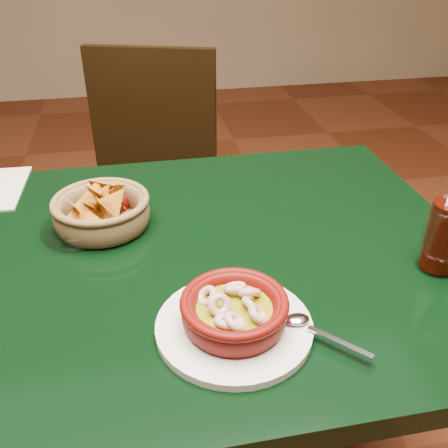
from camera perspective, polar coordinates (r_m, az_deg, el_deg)
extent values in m
cube|color=black|center=(0.91, -8.94, -4.53)|extent=(1.20, 0.80, 0.04)
cylinder|color=black|center=(1.51, 12.44, -6.24)|extent=(0.06, 0.06, 0.71)
cube|color=black|center=(1.60, -9.14, 1.01)|extent=(0.54, 0.54, 0.04)
cylinder|color=black|center=(1.64, -16.43, -8.86)|extent=(0.04, 0.04, 0.46)
cylinder|color=black|center=(1.55, -3.48, -10.30)|extent=(0.04, 0.04, 0.46)
cylinder|color=black|center=(1.92, -12.49, -1.85)|extent=(0.04, 0.04, 0.46)
cylinder|color=black|center=(1.84, -1.48, -2.66)|extent=(0.04, 0.04, 0.46)
cube|color=black|center=(1.66, -8.11, 11.78)|extent=(0.40, 0.16, 0.45)
cylinder|color=silver|center=(0.74, 1.15, -11.60)|extent=(0.23, 0.23, 0.01)
cylinder|color=#4C0704|center=(0.73, 1.16, -11.02)|extent=(0.13, 0.13, 0.01)
torus|color=#4C0704|center=(0.72, 1.17, -10.02)|extent=(0.17, 0.17, 0.04)
torus|color=#4C0704|center=(0.71, 1.19, -8.92)|extent=(0.16, 0.16, 0.01)
cylinder|color=#75720D|center=(0.72, 1.18, -9.72)|extent=(0.12, 0.12, 0.01)
torus|color=#CFA698|center=(0.71, 3.09, -9.38)|extent=(0.03, 0.04, 0.04)
torus|color=#CFA698|center=(0.73, 2.89, -7.89)|extent=(0.05, 0.04, 0.04)
torus|color=#CFA698|center=(0.74, 1.26, -7.26)|extent=(0.04, 0.04, 0.03)
torus|color=#CFA698|center=(0.72, -1.92, -8.26)|extent=(0.03, 0.04, 0.04)
torus|color=#CFA698|center=(0.70, -0.55, -9.23)|extent=(0.04, 0.03, 0.04)
torus|color=#CFA698|center=(0.69, 0.25, -11.09)|extent=(0.04, 0.05, 0.03)
torus|color=#CFA698|center=(0.68, 1.26, -11.11)|extent=(0.04, 0.04, 0.04)
torus|color=#CFA698|center=(0.69, 3.93, -10.31)|extent=(0.04, 0.05, 0.04)
cube|color=silver|center=(0.72, 13.09, -12.98)|extent=(0.07, 0.08, 0.00)
ellipsoid|color=silver|center=(0.74, 8.35, -10.71)|extent=(0.04, 0.03, 0.01)
cylinder|color=brown|center=(1.00, -13.59, -0.06)|extent=(0.16, 0.16, 0.01)
torus|color=brown|center=(0.98, -13.77, 1.22)|extent=(0.22, 0.22, 0.06)
torus|color=brown|center=(0.97, -13.97, 2.60)|extent=(0.19, 0.19, 0.01)
cone|color=#B26817|center=(0.99, -12.06, 2.87)|extent=(0.06, 0.08, 0.08)
cone|color=#B26817|center=(0.98, -13.86, 1.37)|extent=(0.08, 0.04, 0.07)
cone|color=#B26817|center=(0.98, -12.13, 2.47)|extent=(0.06, 0.09, 0.07)
cone|color=#B26817|center=(0.97, -13.98, 2.82)|extent=(0.09, 0.04, 0.09)
cone|color=#B26817|center=(0.95, -14.97, 0.10)|extent=(0.08, 0.06, 0.05)
cone|color=#B26817|center=(1.01, -14.58, 2.03)|extent=(0.04, 0.09, 0.09)
cone|color=#B26817|center=(0.97, -14.01, 3.02)|extent=(0.05, 0.10, 0.08)
cone|color=#B26817|center=(0.97, -14.10, 2.65)|extent=(0.04, 0.09, 0.09)
cone|color=#B26817|center=(0.95, -16.77, 2.12)|extent=(0.05, 0.08, 0.08)
cone|color=#B26817|center=(1.00, -15.14, 1.78)|extent=(0.08, 0.06, 0.06)
cone|color=#B26817|center=(0.96, -14.09, 3.13)|extent=(0.07, 0.06, 0.08)
cone|color=#B26817|center=(0.99, -12.36, 3.65)|extent=(0.05, 0.08, 0.08)
cone|color=#B26817|center=(0.98, -13.94, 4.29)|extent=(0.09, 0.07, 0.07)
cone|color=#B26817|center=(0.92, -12.63, 2.38)|extent=(0.09, 0.06, 0.08)
cone|color=#B26817|center=(0.98, -14.25, 2.54)|extent=(0.09, 0.07, 0.06)
cone|color=#B26817|center=(0.99, -12.79, 4.14)|extent=(0.07, 0.10, 0.07)
cone|color=#B26817|center=(0.99, -14.63, 1.92)|extent=(0.06, 0.09, 0.08)
cone|color=#B26817|center=(0.99, -13.26, 1.49)|extent=(0.07, 0.05, 0.06)
cone|color=#B26817|center=(0.98, -13.93, 1.54)|extent=(0.08, 0.07, 0.07)
cone|color=#B26817|center=(1.01, -12.67, 3.37)|extent=(0.08, 0.08, 0.06)
cone|color=#B26817|center=(0.96, -16.09, 1.13)|extent=(0.06, 0.08, 0.07)
cone|color=#B26817|center=(0.96, -14.40, 3.26)|extent=(0.07, 0.07, 0.08)
cylinder|color=#4C0704|center=(1.06, -13.08, 2.07)|extent=(0.09, 0.09, 0.01)
torus|color=#4C0704|center=(1.05, -13.19, 2.90)|extent=(0.13, 0.13, 0.04)
cylinder|color=#284712|center=(1.05, -13.23, 3.20)|extent=(0.07, 0.07, 0.01)
sphere|color=#284712|center=(1.04, -13.78, 3.07)|extent=(0.02, 0.02, 0.02)
sphere|color=#284712|center=(1.04, -12.76, 3.37)|extent=(0.02, 0.02, 0.02)
sphere|color=#284712|center=(1.04, -14.13, 3.19)|extent=(0.02, 0.02, 0.02)
sphere|color=#284712|center=(1.04, -12.77, 3.24)|extent=(0.02, 0.02, 0.02)
sphere|color=#284712|center=(1.05, -12.45, 3.53)|extent=(0.02, 0.02, 0.02)
cylinder|color=white|center=(0.93, 23.09, -4.42)|extent=(0.07, 0.07, 0.01)
torus|color=white|center=(0.89, 24.05, -0.60)|extent=(0.15, 0.15, 0.08)
cylinder|color=black|center=(0.90, 23.89, -1.26)|extent=(0.06, 0.06, 0.12)
cube|color=silver|center=(0.88, 24.18, 1.49)|extent=(0.03, 0.03, 0.03)
cylinder|color=white|center=(0.98, -16.65, -1.23)|extent=(0.11, 0.11, 0.01)
torus|color=white|center=(0.97, -16.76, -0.60)|extent=(0.13, 0.13, 0.03)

